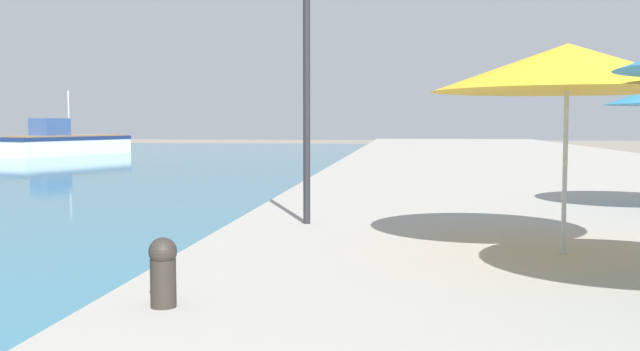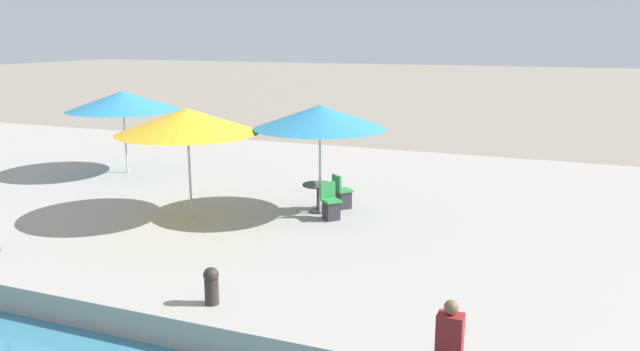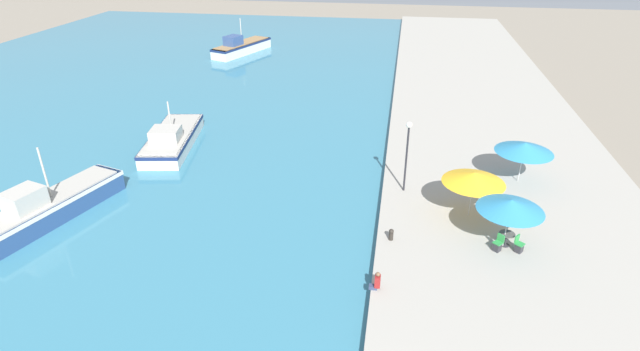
# 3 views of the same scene
# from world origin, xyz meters

# --- Properties ---
(quay_promenade) EXTENTS (16.00, 90.00, 0.57)m
(quay_promenade) POSITION_xyz_m (8.00, 37.00, 0.29)
(quay_promenade) COLOR #A39E93
(quay_promenade) RESTS_ON ground_plane
(fishing_boat_far) EXTENTS (5.69, 9.99, 4.46)m
(fishing_boat_far) POSITION_xyz_m (-20.33, 53.15, 0.92)
(fishing_boat_far) COLOR silver
(fishing_boat_far) RESTS_ON water_basin
(cafe_umbrella_white) EXTENTS (3.49, 3.49, 2.73)m
(cafe_umbrella_white) POSITION_xyz_m (5.03, 15.66, 2.99)
(cafe_umbrella_white) COLOR #B7B7B7
(cafe_umbrella_white) RESTS_ON quay_promenade
(mooring_bollard) EXTENTS (0.26, 0.26, 0.65)m
(mooring_bollard) POSITION_xyz_m (0.74, 12.43, 0.92)
(mooring_bollard) COLOR #2D2823
(mooring_bollard) RESTS_ON quay_promenade
(lamppost) EXTENTS (0.36, 0.36, 4.56)m
(lamppost) POSITION_xyz_m (1.31, 18.03, 3.66)
(lamppost) COLOR #232328
(lamppost) RESTS_ON quay_promenade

